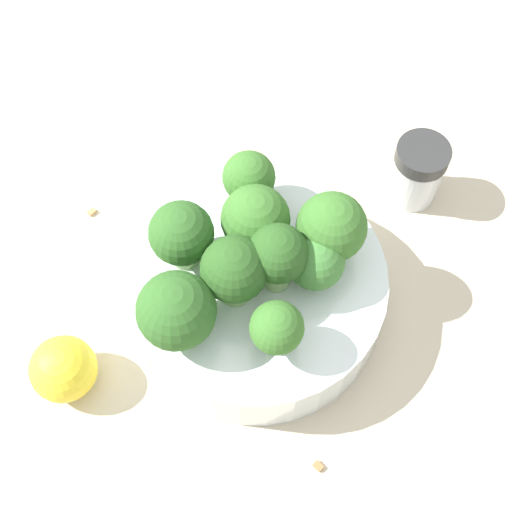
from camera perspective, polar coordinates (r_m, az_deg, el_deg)
The scene contains 15 objects.
ground_plane at distance 0.52m, azimuth -0.00°, elevation -3.92°, with size 3.00×3.00×0.00m, color beige.
bowl at distance 0.50m, azimuth -0.00°, elevation -2.82°, with size 0.18×0.18×0.05m, color silver.
broccoli_floret_0 at distance 0.44m, azimuth -1.76°, elevation -1.23°, with size 0.04×0.04×0.06m.
broccoli_floret_1 at distance 0.46m, azimuth -5.97°, elevation 1.68°, with size 0.04×0.04×0.06m.
broccoli_floret_2 at distance 0.48m, azimuth -0.57°, elevation 6.18°, with size 0.04×0.04×0.05m.
broccoli_floret_3 at distance 0.46m, azimuth 4.80°, elevation -0.50°, with size 0.04×0.04×0.04m.
broccoli_floret_4 at distance 0.43m, azimuth 1.67°, elevation -5.83°, with size 0.03×0.03×0.05m.
broccoli_floret_5 at distance 0.47m, azimuth -0.05°, elevation 2.91°, with size 0.05×0.05×0.05m.
broccoli_floret_6 at distance 0.44m, azimuth -6.38°, elevation -4.43°, with size 0.05×0.05×0.06m.
broccoli_floret_7 at distance 0.45m, azimuth 1.75°, elevation -0.02°, with size 0.04×0.04×0.06m.
broccoli_floret_8 at distance 0.46m, azimuth 6.05°, elevation 2.23°, with size 0.05×0.05×0.06m.
pepper_shaker at distance 0.56m, azimuth 12.76°, elevation 6.60°, with size 0.04×0.04×0.06m.
lemon_wedge at distance 0.50m, azimuth -15.14°, elevation -8.72°, with size 0.05×0.05×0.05m, color yellow.
almond_crumb_0 at distance 0.57m, azimuth -13.02°, elevation 3.52°, with size 0.01×0.00×0.01m, color #AD7F4C.
almond_crumb_1 at distance 0.49m, azimuth 5.02°, elevation -16.36°, with size 0.01×0.00×0.01m, color olive.
Camera 1 is at (-0.19, 0.10, 0.48)m, focal length 50.00 mm.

